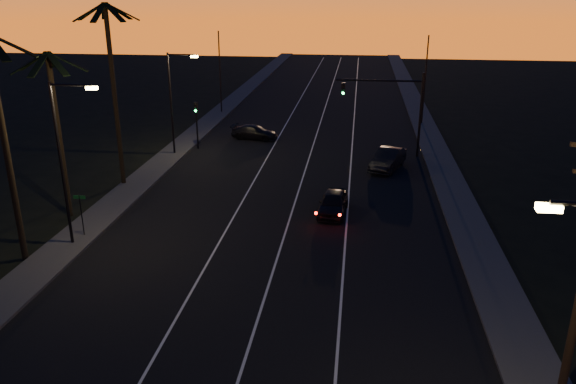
# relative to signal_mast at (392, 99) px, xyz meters

# --- Properties ---
(road) EXTENTS (20.00, 170.00, 0.01)m
(road) POSITION_rel_signal_mast_xyz_m (-7.14, -9.99, -4.78)
(road) COLOR black
(road) RESTS_ON ground
(sidewalk_left) EXTENTS (2.40, 170.00, 0.16)m
(sidewalk_left) POSITION_rel_signal_mast_xyz_m (-18.34, -9.99, -4.70)
(sidewalk_left) COLOR #363734
(sidewalk_left) RESTS_ON ground
(sidewalk_right) EXTENTS (2.40, 170.00, 0.16)m
(sidewalk_right) POSITION_rel_signal_mast_xyz_m (4.06, -9.99, -4.70)
(sidewalk_right) COLOR #363734
(sidewalk_right) RESTS_ON ground
(lane_stripe_left) EXTENTS (0.12, 160.00, 0.01)m
(lane_stripe_left) POSITION_rel_signal_mast_xyz_m (-10.14, -9.99, -4.76)
(lane_stripe_left) COLOR silver
(lane_stripe_left) RESTS_ON road
(lane_stripe_mid) EXTENTS (0.12, 160.00, 0.01)m
(lane_stripe_mid) POSITION_rel_signal_mast_xyz_m (-6.64, -9.99, -4.76)
(lane_stripe_mid) COLOR silver
(lane_stripe_mid) RESTS_ON road
(lane_stripe_right) EXTENTS (0.12, 160.00, 0.01)m
(lane_stripe_right) POSITION_rel_signal_mast_xyz_m (-3.14, -9.99, -4.76)
(lane_stripe_right) COLOR silver
(lane_stripe_right) RESTS_ON road
(palm_near) EXTENTS (4.25, 4.16, 11.53)m
(palm_near) POSITION_rel_signal_mast_xyz_m (-19.74, -21.99, 2.29)
(palm_near) COLOR black
(palm_near) RESTS_ON ground
(palm_mid) EXTENTS (4.25, 4.16, 10.03)m
(palm_mid) POSITION_rel_signal_mast_xyz_m (-20.34, -15.99, 1.47)
(palm_mid) COLOR black
(palm_mid) RESTS_ON ground
(palm_far) EXTENTS (4.25, 4.16, 12.53)m
(palm_far) POSITION_rel_signal_mast_xyz_m (-19.34, -9.99, 2.83)
(palm_far) COLOR black
(palm_far) RESTS_ON ground
(streetlight_left_near) EXTENTS (2.55, 0.26, 9.00)m
(streetlight_left_near) POSITION_rel_signal_mast_xyz_m (-17.84, -19.99, 0.54)
(streetlight_left_near) COLOR black
(streetlight_left_near) RESTS_ON ground
(streetlight_left_far) EXTENTS (2.55, 0.26, 8.50)m
(streetlight_left_far) POSITION_rel_signal_mast_xyz_m (-17.82, -1.99, 0.28)
(streetlight_left_far) COLOR black
(streetlight_left_far) RESTS_ON ground
(street_sign) EXTENTS (0.70, 0.06, 2.60)m
(street_sign) POSITION_rel_signal_mast_xyz_m (-17.94, -18.99, -3.13)
(street_sign) COLOR black
(street_sign) RESTS_ON ground
(signal_mast) EXTENTS (7.10, 0.41, 7.00)m
(signal_mast) POSITION_rel_signal_mast_xyz_m (0.00, 0.00, 0.00)
(signal_mast) COLOR black
(signal_mast) RESTS_ON ground
(signal_post) EXTENTS (0.28, 0.37, 4.20)m
(signal_post) POSITION_rel_signal_mast_xyz_m (-16.64, -0.01, -1.89)
(signal_post) COLOR black
(signal_post) RESTS_ON ground
(far_pole_left) EXTENTS (0.14, 0.14, 9.00)m
(far_pole_left) POSITION_rel_signal_mast_xyz_m (-18.14, 15.01, -0.28)
(far_pole_left) COLOR black
(far_pole_left) RESTS_ON ground
(far_pole_right) EXTENTS (0.14, 0.14, 9.00)m
(far_pole_right) POSITION_rel_signal_mast_xyz_m (3.86, 12.01, -0.28)
(far_pole_right) COLOR black
(far_pole_right) RESTS_ON ground
(lead_car) EXTENTS (1.98, 4.71, 1.40)m
(lead_car) POSITION_rel_signal_mast_xyz_m (-4.05, -13.59, -4.07)
(lead_car) COLOR black
(lead_car) RESTS_ON road
(right_car) EXTENTS (3.17, 5.09, 1.58)m
(right_car) POSITION_rel_signal_mast_xyz_m (-0.27, -3.81, -3.98)
(right_car) COLOR black
(right_car) RESTS_ON road
(cross_car) EXTENTS (4.63, 2.54, 1.27)m
(cross_car) POSITION_rel_signal_mast_xyz_m (-12.29, 3.96, -4.13)
(cross_car) COLOR black
(cross_car) RESTS_ON road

